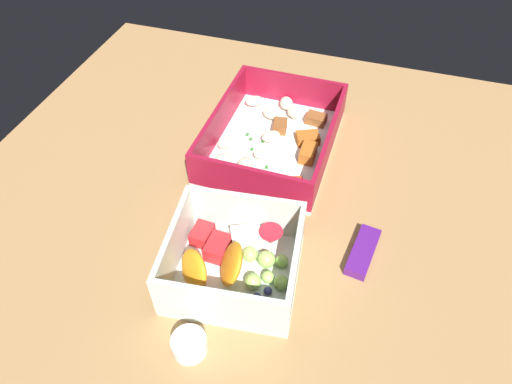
# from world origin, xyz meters

# --- Properties ---
(table_surface) EXTENTS (0.80, 0.80, 0.02)m
(table_surface) POSITION_xyz_m (0.00, 0.00, 0.01)
(table_surface) COLOR #9E7547
(table_surface) RESTS_ON ground
(pasta_container) EXTENTS (0.22, 0.17, 0.05)m
(pasta_container) POSITION_xyz_m (-0.13, -0.02, 0.04)
(pasta_container) COLOR white
(pasta_container) RESTS_ON table_surface
(fruit_bowl) EXTENTS (0.15, 0.15, 0.06)m
(fruit_bowl) POSITION_xyz_m (0.09, -0.00, 0.04)
(fruit_bowl) COLOR silver
(fruit_bowl) RESTS_ON table_surface
(candy_bar) EXTENTS (0.07, 0.03, 0.01)m
(candy_bar) POSITION_xyz_m (0.02, 0.13, 0.03)
(candy_bar) COLOR #51197A
(candy_bar) RESTS_ON table_surface
(paper_cup_liner) EXTENTS (0.03, 0.03, 0.02)m
(paper_cup_liner) POSITION_xyz_m (0.18, -0.01, 0.03)
(paper_cup_liner) COLOR white
(paper_cup_liner) RESTS_ON table_surface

